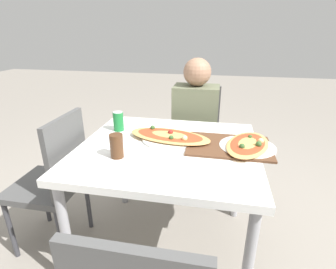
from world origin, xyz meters
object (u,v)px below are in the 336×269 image
person_seated (195,119)px  drink_glass (117,146)px  chair_far_seated (196,134)px  pizza_second (248,145)px  dining_table (168,159)px  chair_side_left (55,178)px  soda_can (118,121)px  pizza_main (169,137)px

person_seated → drink_glass: size_ratio=9.20×
chair_far_seated → person_seated: person_seated is taller
chair_far_seated → pizza_second: bearing=115.4°
dining_table → chair_side_left: bearing=-172.1°
soda_can → drink_glass: bearing=-70.3°
drink_glass → soda_can: bearing=109.7°
dining_table → pizza_second: pizza_second is taller
pizza_main → drink_glass: 0.36m
dining_table → pizza_second: (0.44, 0.06, 0.10)m
chair_side_left → person_seated: size_ratio=0.78×
pizza_main → chair_far_seated: bearing=81.8°
soda_can → drink_glass: (0.13, -0.37, 0.00)m
drink_glass → pizza_second: drink_glass is taller
dining_table → pizza_second: size_ratio=2.28×
pizza_main → drink_glass: size_ratio=4.25×
pizza_main → soda_can: size_ratio=4.26×
chair_side_left → pizza_main: (0.68, 0.19, 0.25)m
drink_glass → dining_table: bearing=37.9°
drink_glass → person_seated: bearing=69.4°
person_seated → drink_glass: (-0.32, -0.86, 0.12)m
pizza_main → person_seated: bearing=80.2°
person_seated → chair_side_left: bearing=44.8°
drink_glass → pizza_main: bearing=51.2°
chair_far_seated → drink_glass: size_ratio=7.21×
person_seated → pizza_second: size_ratio=2.63×
dining_table → chair_side_left: size_ratio=1.11×
person_seated → pizza_main: size_ratio=2.16×
pizza_main → pizza_second: size_ratio=1.22×
chair_side_left → drink_glass: chair_side_left is taller
chair_far_seated → pizza_second: (0.35, -0.73, 0.25)m
chair_far_seated → soda_can: bearing=53.3°
chair_far_seated → person_seated: (-0.00, -0.12, 0.18)m
pizza_second → chair_far_seated: bearing=115.4°
drink_glass → chair_side_left: bearing=169.6°
pizza_main → pizza_second: same height
chair_side_left → pizza_second: chair_side_left is taller
pizza_main → soda_can: 0.37m
dining_table → soda_can: (-0.36, 0.19, 0.14)m
pizza_second → pizza_main: bearing=175.2°
pizza_main → soda_can: soda_can is taller
chair_side_left → pizza_second: bearing=-82.2°
dining_table → soda_can: size_ratio=8.00×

